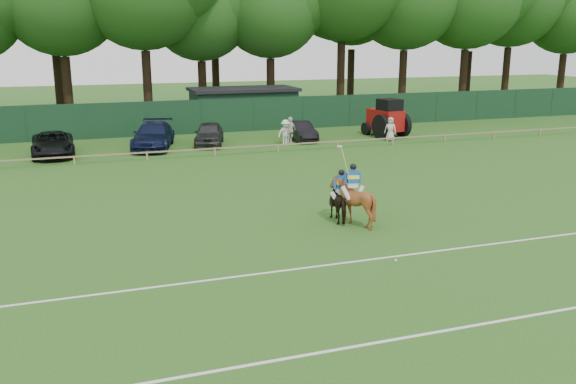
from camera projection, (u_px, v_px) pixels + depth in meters
name	position (u px, v px, depth m)	size (l,w,h in m)	color
ground	(303.00, 256.00, 19.83)	(160.00, 160.00, 0.00)	#1E4C14
horse_dark	(341.00, 203.00, 23.51)	(0.77, 1.70, 1.44)	black
horse_chestnut	(352.00, 201.00, 22.96)	(1.49, 1.68, 1.85)	brown
suv_black	(53.00, 144.00, 36.49)	(2.38, 5.16, 1.43)	black
sedan_navy	(153.00, 135.00, 39.05)	(2.29, 5.63, 1.64)	#121A3B
hatch_grey	(209.00, 134.00, 40.19)	(1.77, 4.40, 1.50)	#313133
estate_black	(301.00, 131.00, 42.12)	(1.37, 3.94, 1.30)	black
spectator_left	(285.00, 133.00, 40.10)	(1.09, 0.63, 1.68)	silver
spectator_mid	(290.00, 131.00, 40.29)	(1.09, 0.45, 1.86)	silver
spectator_right	(390.00, 129.00, 41.71)	(0.80, 0.52, 1.64)	beige
rider_dark	(341.00, 186.00, 23.33)	(0.94, 0.38, 1.41)	silver
rider_chestnut	(353.00, 180.00, 22.75)	(0.93, 0.69, 2.05)	silver
polo_ball	(396.00, 260.00, 19.33)	(0.09, 0.09, 0.09)	silver
pitch_lines	(348.00, 298.00, 16.62)	(60.00, 5.10, 0.01)	silver
pitch_rail	(198.00, 150.00, 36.21)	(62.10, 0.10, 0.50)	#997F5B
perimeter_fence	(174.00, 118.00, 44.26)	(92.08, 0.08, 2.50)	#14351E
utility_shed	(243.00, 107.00, 48.84)	(8.40, 4.40, 3.04)	#14331E
tree_row	(184.00, 120.00, 52.53)	(96.00, 12.00, 21.00)	#26561C
tractor	(387.00, 119.00, 43.57)	(2.59, 3.49, 2.70)	maroon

